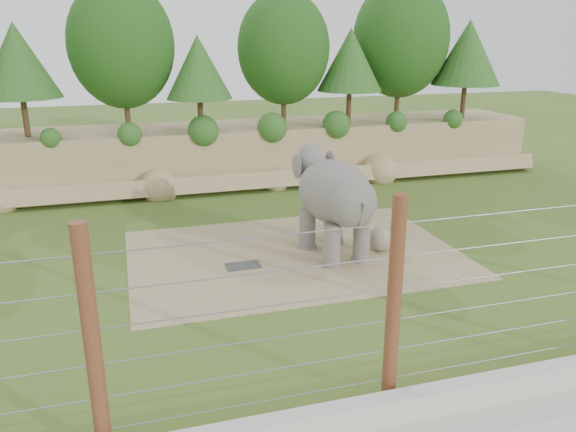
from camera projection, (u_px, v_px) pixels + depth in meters
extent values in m
plane|color=#446825|center=(310.00, 298.00, 14.52)|extent=(90.00, 90.00, 0.00)
cube|color=#9F8A5A|center=(221.00, 153.00, 25.99)|extent=(30.00, 4.00, 2.50)
cube|color=#9F8A5A|center=(231.00, 184.00, 24.17)|extent=(30.00, 1.37, 1.07)
cylinder|color=#3F2B19|center=(25.00, 117.00, 22.74)|extent=(0.24, 0.24, 1.58)
sphere|color=#204C13|center=(18.00, 63.00, 22.07)|extent=(3.60, 3.60, 3.60)
cylinder|color=#3F2B19|center=(127.00, 108.00, 24.22)|extent=(0.24, 0.24, 1.92)
sphere|color=#204C13|center=(121.00, 45.00, 23.41)|extent=(4.40, 4.40, 4.40)
cylinder|color=#3F2B19|center=(201.00, 115.00, 24.02)|extent=(0.24, 0.24, 1.40)
sphere|color=#204C13|center=(198.00, 69.00, 23.43)|extent=(3.20, 3.20, 3.20)
cylinder|color=#3F2B19|center=(284.00, 104.00, 25.95)|extent=(0.24, 0.24, 1.82)
sphere|color=#204C13|center=(284.00, 48.00, 25.18)|extent=(4.16, 4.16, 4.16)
cylinder|color=#3F2B19|center=(349.00, 107.00, 26.26)|extent=(0.24, 0.24, 1.50)
sphere|color=#204C13|center=(350.00, 62.00, 25.63)|extent=(3.44, 3.44, 3.44)
cylinder|color=#3F2B19|center=(397.00, 97.00, 27.90)|extent=(0.24, 0.24, 2.03)
sphere|color=#204C13|center=(401.00, 39.00, 27.05)|extent=(4.64, 4.64, 4.64)
cylinder|color=#3F2B19|center=(463.00, 101.00, 27.68)|extent=(0.24, 0.24, 1.64)
sphere|color=#204C13|center=(468.00, 55.00, 26.99)|extent=(3.76, 3.76, 3.76)
cube|color=tan|center=(294.00, 254.00, 17.39)|extent=(10.00, 7.00, 0.02)
cube|color=#262628|center=(243.00, 266.00, 16.43)|extent=(1.00, 0.60, 0.03)
sphere|color=gray|center=(380.00, 239.00, 17.52)|extent=(0.77, 0.77, 0.77)
cube|color=beige|center=(401.00, 406.00, 9.89)|extent=(26.00, 0.35, 0.50)
cylinder|color=brown|center=(93.00, 348.00, 8.45)|extent=(0.26, 0.26, 4.00)
cylinder|color=brown|center=(394.00, 304.00, 9.80)|extent=(0.26, 0.26, 4.00)
cylinder|color=gray|center=(389.00, 378.00, 10.27)|extent=(20.00, 0.02, 0.02)
cylinder|color=gray|center=(391.00, 350.00, 10.08)|extent=(20.00, 0.02, 0.02)
cylinder|color=gray|center=(393.00, 320.00, 9.89)|extent=(20.00, 0.02, 0.02)
cylinder|color=gray|center=(395.00, 289.00, 9.71)|extent=(20.00, 0.02, 0.02)
cylinder|color=gray|center=(397.00, 257.00, 9.52)|extent=(20.00, 0.02, 0.02)
cylinder|color=gray|center=(399.00, 223.00, 9.34)|extent=(20.00, 0.02, 0.02)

